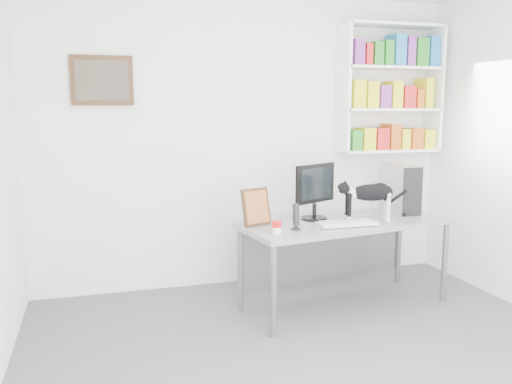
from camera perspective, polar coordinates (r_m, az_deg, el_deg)
room at (r=3.24m, az=8.88°, el=3.00°), size 4.01×4.01×2.70m
bookshelf at (r=5.52m, az=13.95°, el=10.50°), size 1.03×0.28×1.24m
wall_art at (r=4.88m, az=-15.91°, el=11.23°), size 0.52×0.04×0.42m
desk at (r=4.66m, az=9.33°, el=-7.47°), size 1.86×0.97×0.74m
monitor at (r=4.56m, az=6.19°, el=0.07°), size 0.50×0.40×0.48m
keyboard at (r=4.40m, az=9.52°, el=-3.28°), size 0.48×0.19×0.04m
pc_tower at (r=5.02m, az=14.88°, el=0.36°), size 0.21×0.44×0.43m
speaker at (r=4.19m, az=4.24°, el=-2.57°), size 0.10×0.10×0.21m
leaning_print at (r=4.33m, az=0.00°, el=-1.50°), size 0.27×0.18×0.31m
soup_can at (r=4.06m, az=2.21°, el=-3.75°), size 0.08×0.08×0.10m
cat at (r=4.56m, az=11.85°, el=-1.05°), size 0.55×0.24×0.33m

